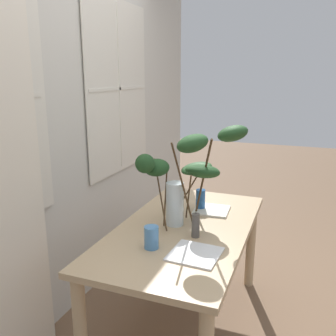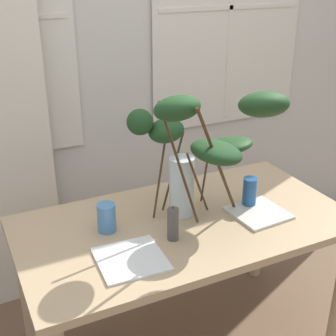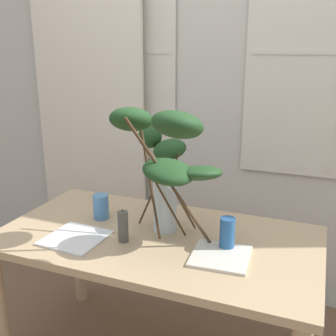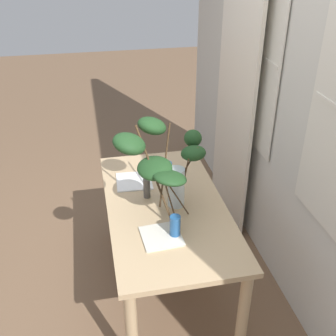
{
  "view_description": "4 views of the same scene",
  "coord_description": "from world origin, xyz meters",
  "px_view_note": "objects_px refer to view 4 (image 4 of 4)",
  "views": [
    {
      "loc": [
        -2.01,
        -0.66,
        1.65
      ],
      "look_at": [
        0.01,
        0.11,
        1.09
      ],
      "focal_mm": 39.11,
      "sensor_mm": 36.0,
      "label": 1
    },
    {
      "loc": [
        -0.85,
        -1.58,
        1.78
      ],
      "look_at": [
        -0.05,
        0.08,
        0.96
      ],
      "focal_mm": 49.85,
      "sensor_mm": 36.0,
      "label": 2
    },
    {
      "loc": [
        0.67,
        -1.54,
        1.56
      ],
      "look_at": [
        0.05,
        0.01,
        1.05
      ],
      "focal_mm": 42.67,
      "sensor_mm": 36.0,
      "label": 3
    },
    {
      "loc": [
        2.22,
        -0.44,
        2.32
      ],
      "look_at": [
        -0.02,
        0.02,
        0.99
      ],
      "focal_mm": 44.07,
      "sensor_mm": 36.0,
      "label": 4
    }
  ],
  "objects_px": {
    "drinking_glass_blue_right": "(175,226)",
    "plate_square_left": "(134,181)",
    "drinking_glass_blue_left": "(167,170)",
    "plate_square_right": "(161,236)",
    "dining_table": "(166,217)",
    "pillar_candle": "(147,188)",
    "vase_with_branches": "(165,160)"
  },
  "relations": [
    {
      "from": "plate_square_right",
      "to": "dining_table",
      "type": "bearing_deg",
      "value": 164.25
    },
    {
      "from": "pillar_candle",
      "to": "dining_table",
      "type": "bearing_deg",
      "value": 43.43
    },
    {
      "from": "drinking_glass_blue_left",
      "to": "plate_square_left",
      "type": "height_order",
      "value": "drinking_glass_blue_left"
    },
    {
      "from": "vase_with_branches",
      "to": "plate_square_right",
      "type": "relative_size",
      "value": 2.85
    },
    {
      "from": "dining_table",
      "to": "vase_with_branches",
      "type": "distance_m",
      "value": 0.48
    },
    {
      "from": "drinking_glass_blue_left",
      "to": "plate_square_right",
      "type": "height_order",
      "value": "drinking_glass_blue_left"
    },
    {
      "from": "plate_square_left",
      "to": "plate_square_right",
      "type": "height_order",
      "value": "plate_square_right"
    },
    {
      "from": "dining_table",
      "to": "plate_square_left",
      "type": "height_order",
      "value": "plate_square_left"
    },
    {
      "from": "pillar_candle",
      "to": "drinking_glass_blue_left",
      "type": "bearing_deg",
      "value": 140.42
    },
    {
      "from": "dining_table",
      "to": "drinking_glass_blue_right",
      "type": "relative_size",
      "value": 10.23
    },
    {
      "from": "drinking_glass_blue_left",
      "to": "plate_square_right",
      "type": "bearing_deg",
      "value": -14.13
    },
    {
      "from": "drinking_glass_blue_right",
      "to": "plate_square_left",
      "type": "relative_size",
      "value": 0.56
    },
    {
      "from": "plate_square_left",
      "to": "plate_square_right",
      "type": "xyz_separation_m",
      "value": [
        0.65,
        0.08,
        0.0
      ]
    },
    {
      "from": "plate_square_left",
      "to": "pillar_candle",
      "type": "relative_size",
      "value": 1.65
    },
    {
      "from": "plate_square_left",
      "to": "pillar_candle",
      "type": "bearing_deg",
      "value": 16.13
    },
    {
      "from": "plate_square_right",
      "to": "pillar_candle",
      "type": "bearing_deg",
      "value": -177.86
    },
    {
      "from": "drinking_glass_blue_right",
      "to": "pillar_candle",
      "type": "distance_m",
      "value": 0.46
    },
    {
      "from": "drinking_glass_blue_right",
      "to": "plate_square_right",
      "type": "xyz_separation_m",
      "value": [
        -0.01,
        -0.08,
        -0.07
      ]
    },
    {
      "from": "dining_table",
      "to": "plate_square_left",
      "type": "distance_m",
      "value": 0.38
    },
    {
      "from": "drinking_glass_blue_left",
      "to": "drinking_glass_blue_right",
      "type": "xyz_separation_m",
      "value": [
        0.67,
        -0.08,
        0.01
      ]
    },
    {
      "from": "plate_square_left",
      "to": "pillar_candle",
      "type": "height_order",
      "value": "pillar_candle"
    },
    {
      "from": "drinking_glass_blue_right",
      "to": "plate_square_left",
      "type": "bearing_deg",
      "value": -166.33
    },
    {
      "from": "drinking_glass_blue_right",
      "to": "plate_square_right",
      "type": "distance_m",
      "value": 0.11
    },
    {
      "from": "drinking_glass_blue_left",
      "to": "drinking_glass_blue_right",
      "type": "relative_size",
      "value": 0.87
    },
    {
      "from": "drinking_glass_blue_right",
      "to": "dining_table",
      "type": "bearing_deg",
      "value": 178.32
    },
    {
      "from": "dining_table",
      "to": "pillar_candle",
      "type": "relative_size",
      "value": 9.52
    },
    {
      "from": "plate_square_left",
      "to": "dining_table",
      "type": "bearing_deg",
      "value": 27.48
    },
    {
      "from": "drinking_glass_blue_left",
      "to": "pillar_candle",
      "type": "height_order",
      "value": "pillar_candle"
    },
    {
      "from": "vase_with_branches",
      "to": "plate_square_left",
      "type": "relative_size",
      "value": 2.62
    },
    {
      "from": "drinking_glass_blue_left",
      "to": "pillar_candle",
      "type": "distance_m",
      "value": 0.29
    },
    {
      "from": "vase_with_branches",
      "to": "drinking_glass_blue_right",
      "type": "distance_m",
      "value": 0.41
    },
    {
      "from": "dining_table",
      "to": "plate_square_right",
      "type": "relative_size",
      "value": 6.27
    }
  ]
}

